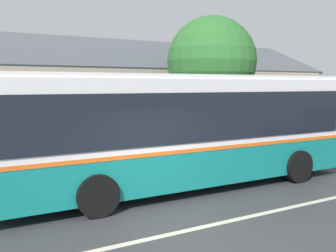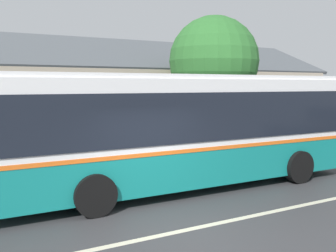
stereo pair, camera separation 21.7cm
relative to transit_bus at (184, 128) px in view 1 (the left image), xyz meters
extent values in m
plane|color=#38383A|center=(-1.77, -2.90, -1.76)|extent=(300.00, 300.00, 0.00)
cube|color=gray|center=(-1.77, 3.10, -1.68)|extent=(60.00, 3.00, 0.15)
cube|color=beige|center=(-1.77, -2.90, -1.76)|extent=(60.00, 0.16, 0.01)
cube|color=tan|center=(-1.40, 9.78, 0.08)|extent=(27.80, 8.60, 3.68)
cube|color=#4C5156|center=(-1.40, 7.63, 2.76)|extent=(28.40, 4.36, 1.83)
cube|color=#4C5156|center=(-1.40, 11.93, 2.76)|extent=(28.40, 4.36, 1.83)
cube|color=black|center=(-1.40, 5.45, 0.26)|extent=(1.10, 0.06, 1.30)
cube|color=black|center=(8.33, 5.45, 0.26)|extent=(1.10, 0.06, 1.30)
cube|color=#4C3323|center=(2.77, 5.45, -0.71)|extent=(1.00, 0.06, 2.10)
cube|color=#147F7A|center=(-0.02, 0.00, -0.99)|extent=(10.99, 2.61, 1.00)
cube|color=orange|center=(-0.02, 0.00, -0.44)|extent=(11.01, 2.63, 0.10)
cube|color=white|center=(-0.02, 0.00, 0.51)|extent=(10.99, 2.61, 1.79)
cube|color=white|center=(-0.02, 0.00, 1.46)|extent=(10.77, 2.48, 0.12)
cube|color=black|center=(0.00, 1.26, 0.41)|extent=(10.09, 0.13, 1.29)
cube|color=black|center=(-0.03, -1.27, 0.41)|extent=(10.09, 0.13, 1.29)
cube|color=black|center=(5.49, -0.06, 0.41)|extent=(0.06, 2.20, 1.29)
cube|color=black|center=(5.49, -0.06, 1.26)|extent=(0.06, 1.75, 0.24)
cube|color=black|center=(5.51, -0.06, -1.36)|extent=(0.10, 2.50, 0.28)
cube|color=#192D99|center=(-1.38, 1.28, -0.99)|extent=(3.07, 0.06, 0.70)
cube|color=black|center=(4.27, 1.23, -0.22)|extent=(0.90, 0.04, 2.54)
cylinder|color=black|center=(3.40, 1.22, -1.26)|extent=(1.00, 0.29, 1.00)
cylinder|color=black|center=(3.37, -1.28, -1.26)|extent=(1.00, 0.29, 1.00)
cylinder|color=black|center=(-3.02, 1.28, -1.26)|extent=(1.00, 0.29, 1.00)
cylinder|color=black|center=(-3.05, -1.22, -1.26)|extent=(1.00, 0.29, 1.00)
cube|color=brown|center=(-4.31, 2.99, -1.16)|extent=(1.56, 0.10, 0.04)
cube|color=brown|center=(-4.31, 2.85, -1.16)|extent=(1.56, 0.10, 0.04)
cube|color=brown|center=(-4.31, 2.71, -1.16)|extent=(1.56, 0.10, 0.04)
cube|color=brown|center=(-4.31, 2.58, -0.86)|extent=(1.56, 0.04, 0.10)
cube|color=brown|center=(-4.31, 2.58, -0.72)|extent=(1.56, 0.04, 0.10)
cube|color=black|center=(-3.68, 2.85, -1.38)|extent=(0.08, 0.43, 0.45)
cylinder|color=#4C3828|center=(3.77, 3.89, -0.37)|extent=(0.41, 0.41, 2.78)
sphere|color=#2D6B2D|center=(3.77, 3.89, 2.25)|extent=(3.77, 3.77, 3.77)
sphere|color=#2D6B2D|center=(3.46, 3.87, 1.68)|extent=(2.41, 2.41, 2.41)
cylinder|color=gray|center=(6.62, 2.10, -0.41)|extent=(0.07, 0.07, 2.40)
cube|color=#1959A5|center=(6.62, 2.08, 0.54)|extent=(0.36, 0.03, 0.48)
camera|label=1|loc=(-5.69, -9.22, 1.25)|focal=40.00mm
camera|label=2|loc=(-5.50, -9.32, 1.25)|focal=40.00mm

